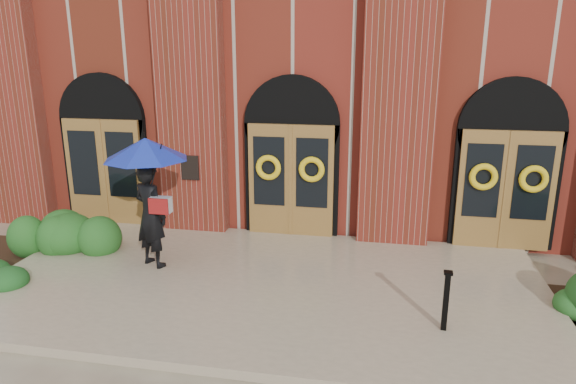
# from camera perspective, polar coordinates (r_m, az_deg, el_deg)

# --- Properties ---
(ground) EXTENTS (90.00, 90.00, 0.00)m
(ground) POSITION_cam_1_polar(r_m,az_deg,el_deg) (9.37, -2.78, -11.16)
(ground) COLOR tan
(ground) RESTS_ON ground
(landing) EXTENTS (10.00, 5.30, 0.15)m
(landing) POSITION_cam_1_polar(r_m,az_deg,el_deg) (9.47, -2.57, -10.35)
(landing) COLOR tan
(landing) RESTS_ON ground
(church_building) EXTENTS (16.20, 12.53, 7.00)m
(church_building) POSITION_cam_1_polar(r_m,az_deg,el_deg) (17.04, 4.14, 13.20)
(church_building) COLOR maroon
(church_building) RESTS_ON ground
(man_with_umbrella) EXTENTS (2.09, 2.09, 2.50)m
(man_with_umbrella) POSITION_cam_1_polar(r_m,az_deg,el_deg) (9.91, -15.29, 1.55)
(man_with_umbrella) COLOR black
(man_with_umbrella) RESTS_ON landing
(metal_post) EXTENTS (0.13, 0.13, 0.94)m
(metal_post) POSITION_cam_1_polar(r_m,az_deg,el_deg) (8.10, 17.14, -11.34)
(metal_post) COLOR black
(metal_post) RESTS_ON landing
(hedge_wall_left) EXTENTS (3.27, 1.31, 0.84)m
(hedge_wall_left) POSITION_cam_1_polar(r_m,az_deg,el_deg) (12.13, -26.48, -4.33)
(hedge_wall_left) COLOR #1F511B
(hedge_wall_left) RESTS_ON ground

